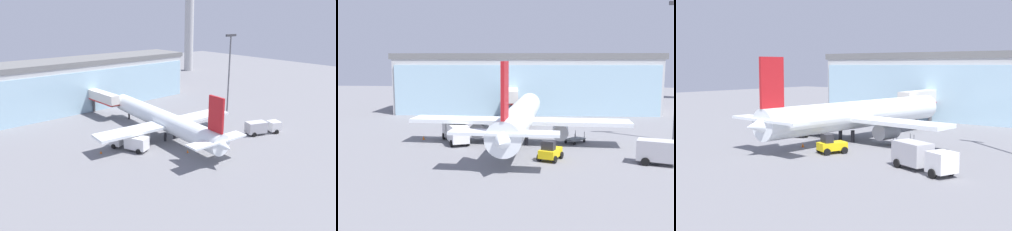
% 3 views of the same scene
% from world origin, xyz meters
% --- Properties ---
extents(ground, '(240.00, 240.00, 0.00)m').
position_xyz_m(ground, '(0.00, 0.00, 0.00)').
color(ground, slate).
extents(terminal_building, '(55.72, 14.79, 12.49)m').
position_xyz_m(terminal_building, '(0.00, 38.86, 6.25)').
color(terminal_building, '#B9B9B9').
rests_on(terminal_building, ground).
extents(jet_bridge, '(3.02, 11.47, 5.75)m').
position_xyz_m(jet_bridge, '(-2.22, 28.13, 4.36)').
color(jet_bridge, silver).
rests_on(jet_bridge, ground).
extents(airplane, '(29.27, 36.64, 11.04)m').
position_xyz_m(airplane, '(0.33, 7.45, 3.40)').
color(airplane, white).
rests_on(airplane, ground).
extents(catering_truck, '(5.08, 7.54, 2.65)m').
position_xyz_m(catering_truck, '(-8.28, 6.17, 1.47)').
color(catering_truck, silver).
rests_on(catering_truck, ground).
extents(fuel_truck, '(7.62, 4.52, 2.65)m').
position_xyz_m(fuel_truck, '(16.90, -3.43, 1.47)').
color(fuel_truck, silver).
rests_on(fuel_truck, ground).
extents(baggage_cart, '(3.02, 3.18, 1.50)m').
position_xyz_m(baggage_cart, '(7.87, 7.49, 0.50)').
color(baggage_cart, slate).
rests_on(baggage_cart, ground).
extents(pushback_tug, '(3.11, 3.64, 2.30)m').
position_xyz_m(pushback_tug, '(4.26, -2.17, 0.97)').
color(pushback_tug, yellow).
rests_on(pushback_tug, ground).
extents(safety_cone_nose, '(0.36, 0.36, 0.55)m').
position_xyz_m(safety_cone_nose, '(-1.20, -1.32, 0.28)').
color(safety_cone_nose, orange).
rests_on(safety_cone_nose, ground).
extents(safety_cone_wingtip, '(0.36, 0.36, 0.55)m').
position_xyz_m(safety_cone_wingtip, '(-13.26, 7.81, 0.28)').
color(safety_cone_wingtip, orange).
rests_on(safety_cone_wingtip, ground).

